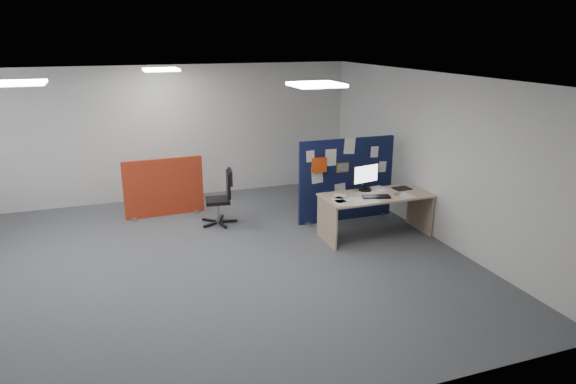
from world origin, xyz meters
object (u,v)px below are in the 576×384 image
object	(u,v)px
main_desk	(374,203)
red_divider	(164,188)
office_chair	(223,194)
navy_divider	(345,179)
monitor_main	(366,176)

from	to	relation	value
main_desk	red_divider	xyz separation A→B (m)	(-3.19, 2.20, -0.03)
main_desk	office_chair	xyz separation A→B (m)	(-2.25, 1.40, -0.01)
navy_divider	red_divider	distance (m)	3.36
main_desk	monitor_main	xyz separation A→B (m)	(-0.06, 0.23, 0.42)
navy_divider	main_desk	bearing A→B (deg)	-81.97
monitor_main	office_chair	xyz separation A→B (m)	(-2.20, 1.17, -0.43)
navy_divider	red_divider	world-z (taller)	navy_divider
navy_divider	red_divider	bearing A→B (deg)	156.49
main_desk	navy_divider	bearing A→B (deg)	98.03
red_divider	office_chair	xyz separation A→B (m)	(0.94, -0.80, 0.02)
main_desk	office_chair	distance (m)	2.66
navy_divider	main_desk	world-z (taller)	navy_divider
navy_divider	red_divider	xyz separation A→B (m)	(-3.07, 1.34, -0.23)
navy_divider	office_chair	xyz separation A→B (m)	(-2.13, 0.54, -0.21)
navy_divider	office_chair	distance (m)	2.21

